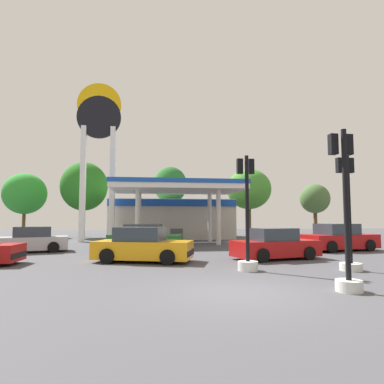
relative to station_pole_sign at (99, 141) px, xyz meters
name	(u,v)px	position (x,y,z in m)	size (l,w,h in m)	color
ground_plane	(239,292)	(6.52, -18.86, -8.18)	(90.00, 90.00, 0.00)	#47474C
gas_station	(171,216)	(6.23, 3.49, -6.09)	(11.13, 13.60, 4.57)	beige
station_pole_sign	(99,141)	(0.00, 0.00, 0.00)	(3.56, 0.56, 13.04)	white
car_0	(145,238)	(3.97, -7.21, -7.48)	(4.60, 2.71, 1.54)	black
car_1	(339,238)	(15.28, -9.09, -7.46)	(4.68, 2.67, 1.58)	black
car_2	(143,246)	(3.92, -12.52, -7.49)	(4.56, 2.91, 1.52)	black
car_3	(30,241)	(-2.45, -7.68, -7.53)	(4.29, 2.68, 1.43)	black
car_5	(275,245)	(10.05, -12.40, -7.52)	(4.33, 2.62, 1.45)	black
traffic_signal_0	(247,231)	(7.79, -15.45, -6.75)	(0.74, 0.74, 4.27)	silver
traffic_signal_1	(346,229)	(9.42, -19.10, -6.53)	(0.69, 0.70, 4.35)	silver
traffic_signal_2	(349,230)	(11.55, -15.93, -6.70)	(0.79, 0.79, 4.31)	silver
tree_0	(25,194)	(-8.11, 7.15, -3.89)	(4.14, 4.14, 6.33)	brown
tree_1	(84,186)	(-2.15, 5.76, -3.22)	(4.49, 4.49, 7.34)	brown
tree_2	(170,185)	(6.30, 6.15, -2.95)	(3.39, 3.39, 7.11)	brown
tree_3	(249,189)	(14.88, 7.11, -3.19)	(4.76, 4.76, 7.18)	brown
tree_4	(315,199)	(22.50, 7.24, -4.18)	(3.25, 3.25, 5.66)	brown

